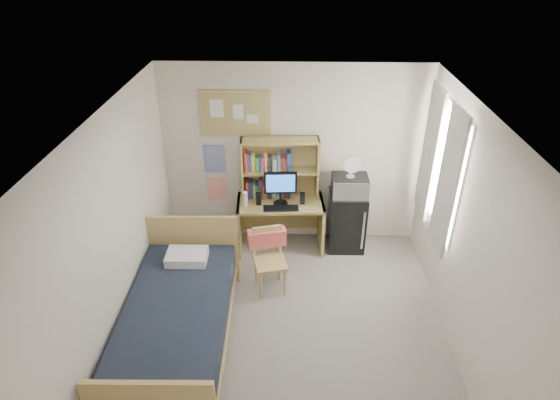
{
  "coord_description": "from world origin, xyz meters",
  "views": [
    {
      "loc": [
        -0.01,
        -3.84,
        4.02
      ],
      "look_at": [
        -0.16,
        1.2,
        1.11
      ],
      "focal_mm": 30.0,
      "sensor_mm": 36.0,
      "label": 1
    }
  ],
  "objects_px": {
    "mini_fridge": "(347,220)",
    "monitor": "(281,189)",
    "speaker_right": "(302,198)",
    "desk_chair": "(270,262)",
    "desk": "(280,224)",
    "bed": "(178,325)",
    "microwave": "(350,186)",
    "desk_fan": "(351,167)",
    "bulletin_board": "(235,114)",
    "speaker_left": "(259,199)"
  },
  "relations": [
    {
      "from": "bed",
      "to": "monitor",
      "type": "relative_size",
      "value": 4.65
    },
    {
      "from": "desk",
      "to": "desk_chair",
      "type": "distance_m",
      "value": 0.95
    },
    {
      "from": "desk",
      "to": "microwave",
      "type": "bearing_deg",
      "value": -1.92
    },
    {
      "from": "desk_chair",
      "to": "mini_fridge",
      "type": "xyz_separation_m",
      "value": [
        1.05,
        0.99,
        0.0
      ]
    },
    {
      "from": "bed",
      "to": "desk_fan",
      "type": "relative_size",
      "value": 7.38
    },
    {
      "from": "speaker_right",
      "to": "desk_fan",
      "type": "distance_m",
      "value": 0.79
    },
    {
      "from": "bulletin_board",
      "to": "desk_chair",
      "type": "distance_m",
      "value": 2.01
    },
    {
      "from": "bulletin_board",
      "to": "speaker_right",
      "type": "xyz_separation_m",
      "value": [
        0.92,
        -0.35,
        -1.08
      ]
    },
    {
      "from": "speaker_left",
      "to": "speaker_right",
      "type": "relative_size",
      "value": 1.06
    },
    {
      "from": "desk",
      "to": "speaker_right",
      "type": "xyz_separation_m",
      "value": [
        0.3,
        -0.04,
        0.46
      ]
    },
    {
      "from": "bulletin_board",
      "to": "bed",
      "type": "bearing_deg",
      "value": -101.39
    },
    {
      "from": "monitor",
      "to": "desk_chair",
      "type": "bearing_deg",
      "value": -100.41
    },
    {
      "from": "bed",
      "to": "monitor",
      "type": "height_order",
      "value": "monitor"
    },
    {
      "from": "desk",
      "to": "speaker_left",
      "type": "xyz_separation_m",
      "value": [
        -0.3,
        -0.08,
        0.46
      ]
    },
    {
      "from": "microwave",
      "to": "speaker_left",
      "type": "bearing_deg",
      "value": -175.49
    },
    {
      "from": "monitor",
      "to": "speaker_right",
      "type": "xyz_separation_m",
      "value": [
        0.3,
        0.02,
        -0.16
      ]
    },
    {
      "from": "monitor",
      "to": "desk_fan",
      "type": "distance_m",
      "value": 0.99
    },
    {
      "from": "bed",
      "to": "monitor",
      "type": "distance_m",
      "value": 2.26
    },
    {
      "from": "speaker_left",
      "to": "microwave",
      "type": "distance_m",
      "value": 1.26
    },
    {
      "from": "desk_fan",
      "to": "speaker_right",
      "type": "bearing_deg",
      "value": -174.29
    },
    {
      "from": "monitor",
      "to": "microwave",
      "type": "xyz_separation_m",
      "value": [
        0.94,
        0.09,
        0.01
      ]
    },
    {
      "from": "desk",
      "to": "speaker_left",
      "type": "height_order",
      "value": "speaker_left"
    },
    {
      "from": "monitor",
      "to": "desk",
      "type": "bearing_deg",
      "value": 90.0
    },
    {
      "from": "mini_fridge",
      "to": "monitor",
      "type": "xyz_separation_m",
      "value": [
        -0.94,
        -0.11,
        0.56
      ]
    },
    {
      "from": "desk_chair",
      "to": "speaker_left",
      "type": "xyz_separation_m",
      "value": [
        -0.19,
        0.87,
        0.42
      ]
    },
    {
      "from": "bed",
      "to": "microwave",
      "type": "bearing_deg",
      "value": 42.95
    },
    {
      "from": "desk_chair",
      "to": "desk_fan",
      "type": "distance_m",
      "value": 1.67
    },
    {
      "from": "mini_fridge",
      "to": "bulletin_board",
      "type": "bearing_deg",
      "value": 170.19
    },
    {
      "from": "speaker_right",
      "to": "microwave",
      "type": "xyz_separation_m",
      "value": [
        0.64,
        0.07,
        0.17
      ]
    },
    {
      "from": "desk",
      "to": "bed",
      "type": "height_order",
      "value": "desk"
    },
    {
      "from": "speaker_left",
      "to": "desk_fan",
      "type": "xyz_separation_m",
      "value": [
        1.24,
        0.11,
        0.45
      ]
    },
    {
      "from": "bulletin_board",
      "to": "bed",
      "type": "relative_size",
      "value": 0.43
    },
    {
      "from": "bed",
      "to": "desk_chair",
      "type": "bearing_deg",
      "value": 44.31
    },
    {
      "from": "desk_chair",
      "to": "desk_fan",
      "type": "bearing_deg",
      "value": 28.58
    },
    {
      "from": "mini_fridge",
      "to": "bed",
      "type": "bearing_deg",
      "value": -135.93
    },
    {
      "from": "microwave",
      "to": "desk_fan",
      "type": "height_order",
      "value": "desk_fan"
    },
    {
      "from": "bulletin_board",
      "to": "desk_fan",
      "type": "distance_m",
      "value": 1.7
    },
    {
      "from": "bulletin_board",
      "to": "desk",
      "type": "height_order",
      "value": "bulletin_board"
    },
    {
      "from": "bulletin_board",
      "to": "speaker_left",
      "type": "xyz_separation_m",
      "value": [
        0.32,
        -0.38,
        -1.08
      ]
    },
    {
      "from": "bed",
      "to": "microwave",
      "type": "height_order",
      "value": "microwave"
    },
    {
      "from": "desk_fan",
      "to": "speaker_left",
      "type": "bearing_deg",
      "value": -175.49
    },
    {
      "from": "desk",
      "to": "bed",
      "type": "relative_size",
      "value": 0.55
    },
    {
      "from": "mini_fridge",
      "to": "speaker_right",
      "type": "bearing_deg",
      "value": -172.53
    },
    {
      "from": "bulletin_board",
      "to": "microwave",
      "type": "bearing_deg",
      "value": -10.08
    },
    {
      "from": "bed",
      "to": "bulletin_board",
      "type": "bearing_deg",
      "value": 77.34
    },
    {
      "from": "bed",
      "to": "desk_fan",
      "type": "distance_m",
      "value": 2.97
    },
    {
      "from": "desk",
      "to": "speaker_left",
      "type": "bearing_deg",
      "value": -168.69
    },
    {
      "from": "speaker_left",
      "to": "microwave",
      "type": "relative_size",
      "value": 0.36
    },
    {
      "from": "bulletin_board",
      "to": "monitor",
      "type": "height_order",
      "value": "bulletin_board"
    },
    {
      "from": "microwave",
      "to": "mini_fridge",
      "type": "bearing_deg",
      "value": 90.0
    }
  ]
}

